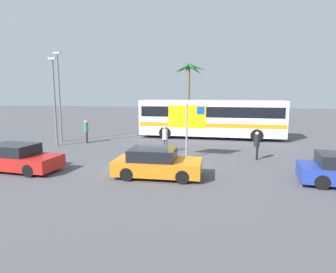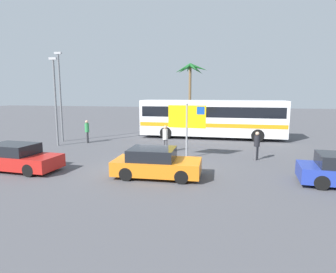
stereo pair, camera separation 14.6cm
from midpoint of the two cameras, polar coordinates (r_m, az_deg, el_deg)
name	(u,v)px [view 2 (the right image)]	position (r m, az deg, el deg)	size (l,w,h in m)	color
ground	(148,170)	(14.48, -3.69, -6.58)	(120.00, 120.00, 0.00)	#4C4C51
bus_front_coach	(212,117)	(24.27, 8.84, 3.85)	(11.83, 2.51, 3.17)	white
ferry_sign	(188,119)	(16.51, 4.20, 3.52)	(2.20, 0.20, 3.20)	gray
car_orange	(156,163)	(13.12, -2.10, -5.33)	(4.01, 2.01, 1.32)	orange
car_red	(17,158)	(16.00, -27.69, -3.77)	(4.31, 1.98, 1.32)	red
pedestrian_crossing_lot	(257,144)	(17.02, 17.53, -1.34)	(0.32, 0.32, 1.64)	#4C4C51
pedestrian_near_sign	(165,137)	(18.32, -0.33, -0.01)	(0.32, 0.32, 1.74)	#4C4C51
pedestrian_by_bus	(87,130)	(22.65, -15.66, 1.35)	(0.32, 0.32, 1.74)	#4C4C51
lamp_post_left_side	(60,93)	(23.79, -20.52, 8.04)	(0.56, 0.20, 6.85)	slate
lamp_post_right_side	(55,98)	(21.96, -21.36, 7.16)	(0.56, 0.20, 6.24)	slate
palm_tree_seaside	(190,74)	(34.64, 4.55, 12.31)	(3.85, 3.97, 7.21)	brown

